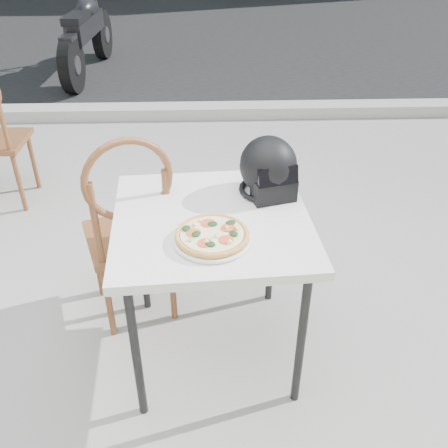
{
  "coord_description": "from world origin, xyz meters",
  "views": [
    {
      "loc": [
        0.5,
        -2.11,
        1.99
      ],
      "look_at": [
        0.56,
        -0.41,
        0.86
      ],
      "focal_mm": 40.0,
      "sensor_mm": 36.0,
      "label": 1
    }
  ],
  "objects_px": {
    "plate": "(212,239)",
    "pizza": "(212,235)",
    "cafe_chair_main": "(130,222)",
    "helmet": "(269,169)",
    "cafe_table_main": "(212,231)",
    "motorcycle": "(87,36)"
  },
  "relations": [
    {
      "from": "helmet",
      "to": "plate",
      "type": "bearing_deg",
      "value": -139.33
    },
    {
      "from": "helmet",
      "to": "motorcycle",
      "type": "bearing_deg",
      "value": 96.31
    },
    {
      "from": "plate",
      "to": "helmet",
      "type": "height_order",
      "value": "helmet"
    },
    {
      "from": "helmet",
      "to": "motorcycle",
      "type": "distance_m",
      "value": 5.01
    },
    {
      "from": "helmet",
      "to": "cafe_chair_main",
      "type": "xyz_separation_m",
      "value": [
        -0.68,
        0.05,
        -0.31
      ]
    },
    {
      "from": "cafe_table_main",
      "to": "helmet",
      "type": "distance_m",
      "value": 0.39
    },
    {
      "from": "plate",
      "to": "pizza",
      "type": "xyz_separation_m",
      "value": [
        -0.0,
        0.0,
        0.02
      ]
    },
    {
      "from": "motorcycle",
      "to": "plate",
      "type": "bearing_deg",
      "value": -69.36
    },
    {
      "from": "cafe_table_main",
      "to": "cafe_chair_main",
      "type": "xyz_separation_m",
      "value": [
        -0.41,
        0.26,
        -0.12
      ]
    },
    {
      "from": "plate",
      "to": "cafe_chair_main",
      "type": "xyz_separation_m",
      "value": [
        -0.41,
        0.44,
        -0.2
      ]
    },
    {
      "from": "pizza",
      "to": "cafe_chair_main",
      "type": "height_order",
      "value": "cafe_chair_main"
    },
    {
      "from": "pizza",
      "to": "cafe_table_main",
      "type": "bearing_deg",
      "value": 89.9
    },
    {
      "from": "cafe_chair_main",
      "to": "motorcycle",
      "type": "xyz_separation_m",
      "value": [
        -1.12,
        4.6,
        -0.15
      ]
    },
    {
      "from": "cafe_table_main",
      "to": "plate",
      "type": "xyz_separation_m",
      "value": [
        -0.0,
        -0.18,
        0.08
      ]
    },
    {
      "from": "plate",
      "to": "pizza",
      "type": "relative_size",
      "value": 1.11
    },
    {
      "from": "cafe_table_main",
      "to": "pizza",
      "type": "bearing_deg",
      "value": -90.1
    },
    {
      "from": "pizza",
      "to": "helmet",
      "type": "xyz_separation_m",
      "value": [
        0.27,
        0.39,
        0.09
      ]
    },
    {
      "from": "cafe_table_main",
      "to": "helmet",
      "type": "relative_size",
      "value": 2.71
    },
    {
      "from": "pizza",
      "to": "helmet",
      "type": "height_order",
      "value": "helmet"
    },
    {
      "from": "plate",
      "to": "cafe_chair_main",
      "type": "height_order",
      "value": "cafe_chair_main"
    },
    {
      "from": "cafe_table_main",
      "to": "motorcycle",
      "type": "xyz_separation_m",
      "value": [
        -1.53,
        4.86,
        -0.27
      ]
    },
    {
      "from": "plate",
      "to": "helmet",
      "type": "xyz_separation_m",
      "value": [
        0.27,
        0.39,
        0.11
      ]
    }
  ]
}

